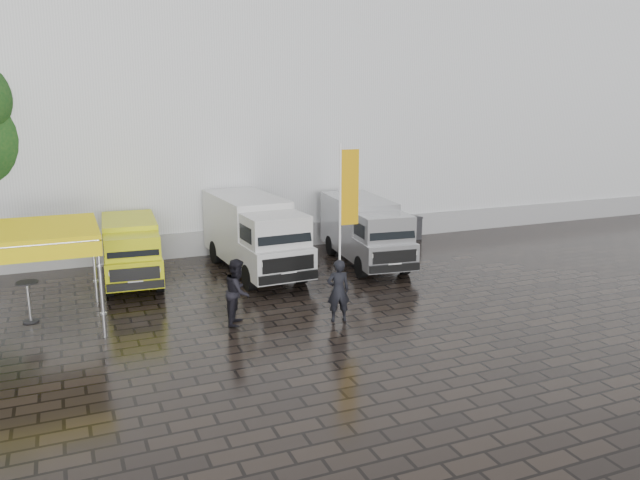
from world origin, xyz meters
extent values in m
plane|color=black|center=(0.00, 0.00, 0.00)|extent=(120.00, 120.00, 0.00)
cube|color=silver|center=(2.00, 16.00, 6.00)|extent=(44.00, 16.00, 12.00)
cube|color=gray|center=(2.00, 7.95, 0.50)|extent=(44.00, 0.15, 1.00)
cylinder|color=silver|center=(-7.81, 3.36, 1.33)|extent=(0.10, 0.10, 2.67)
cylinder|color=silver|center=(-7.81, 0.06, 1.33)|extent=(0.10, 0.10, 2.67)
cube|color=yellow|center=(-9.45, 1.71, 2.77)|extent=(3.49, 3.49, 0.12)
cube|color=yellow|center=(-9.45, -0.02, 2.47)|extent=(3.44, 0.04, 0.40)
cylinder|color=black|center=(-0.57, 0.79, 0.02)|extent=(0.50, 0.50, 0.04)
cylinder|color=white|center=(-0.57, 0.79, 2.46)|extent=(0.07, 0.07, 4.92)
cube|color=#D0940A|center=(-0.24, 0.79, 3.55)|extent=(0.60, 0.03, 2.36)
cylinder|color=black|center=(-9.69, 2.13, 0.60)|extent=(0.60, 0.60, 1.20)
cube|color=black|center=(6.10, 7.33, 0.51)|extent=(0.65, 0.65, 1.02)
imported|color=black|center=(-1.52, -1.20, 0.91)|extent=(0.73, 0.55, 1.82)
imported|color=black|center=(-4.21, -0.29, 0.95)|extent=(1.05, 1.14, 1.89)
camera|label=1|loc=(-8.55, -16.67, 6.26)|focal=35.00mm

